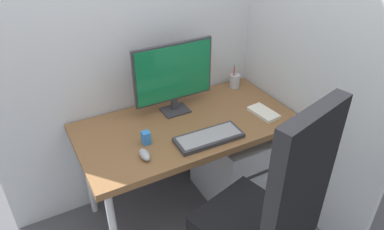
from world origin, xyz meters
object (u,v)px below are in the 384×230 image
(monitor, at_px, (173,75))
(keyboard, at_px, (209,137))
(mouse, at_px, (145,155))
(filing_cabinet, at_px, (236,162))
(desk_clamp_accessory, at_px, (146,138))
(notebook, at_px, (264,113))
(pen_holder, at_px, (235,81))
(office_chair, at_px, (270,212))

(monitor, bearing_deg, keyboard, -84.73)
(monitor, height_order, mouse, monitor)
(filing_cabinet, distance_m, keyboard, 0.59)
(filing_cabinet, bearing_deg, mouse, -168.64)
(filing_cabinet, bearing_deg, desk_clamp_accessory, -177.58)
(monitor, distance_m, notebook, 0.64)
(notebook, bearing_deg, keyboard, -177.11)
(pen_holder, relative_size, desk_clamp_accessory, 2.35)
(filing_cabinet, height_order, mouse, mouse)
(keyboard, bearing_deg, monitor, 95.27)
(office_chair, distance_m, monitor, 1.01)
(monitor, bearing_deg, desk_clamp_accessory, -140.87)
(monitor, distance_m, keyboard, 0.46)
(office_chair, bearing_deg, mouse, 124.01)
(office_chair, xyz_separation_m, pen_holder, (0.49, 1.04, 0.12))
(keyboard, height_order, notebook, keyboard)
(filing_cabinet, xyz_separation_m, desk_clamp_accessory, (-0.68, -0.03, 0.47))
(pen_holder, xyz_separation_m, notebook, (-0.04, -0.40, -0.04))
(monitor, height_order, notebook, monitor)
(mouse, bearing_deg, notebook, 3.51)
(office_chair, relative_size, notebook, 6.36)
(monitor, distance_m, mouse, 0.57)
(keyboard, distance_m, mouse, 0.40)
(pen_holder, bearing_deg, notebook, -96.08)
(filing_cabinet, bearing_deg, monitor, 150.41)
(filing_cabinet, xyz_separation_m, mouse, (-0.74, -0.15, 0.46))
(filing_cabinet, bearing_deg, office_chair, -114.53)
(keyboard, xyz_separation_m, mouse, (-0.39, 0.02, 0.01))
(office_chair, height_order, mouse, office_chair)
(office_chair, xyz_separation_m, monitor, (-0.04, 0.96, 0.33))
(monitor, xyz_separation_m, pen_holder, (0.53, 0.08, -0.21))
(pen_holder, distance_m, desk_clamp_accessory, 0.90)
(filing_cabinet, distance_m, notebook, 0.47)
(monitor, xyz_separation_m, notebook, (0.49, -0.32, -0.25))
(keyboard, xyz_separation_m, pen_holder, (0.50, 0.47, 0.04))
(mouse, bearing_deg, desk_clamp_accessory, 64.38)
(keyboard, xyz_separation_m, notebook, (0.46, 0.07, -0.00))
(pen_holder, bearing_deg, mouse, -153.35)
(filing_cabinet, bearing_deg, pen_holder, 62.90)
(filing_cabinet, bearing_deg, notebook, -42.54)
(desk_clamp_accessory, bearing_deg, notebook, -5.25)
(office_chair, bearing_deg, monitor, 92.48)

